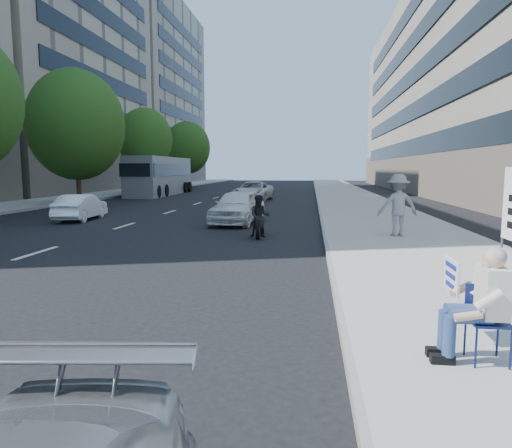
# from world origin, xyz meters

# --- Properties ---
(ground) EXTENTS (160.00, 160.00, 0.00)m
(ground) POSITION_xyz_m (0.00, 0.00, 0.00)
(ground) COLOR black
(ground) RESTS_ON ground
(near_sidewalk) EXTENTS (5.00, 120.00, 0.15)m
(near_sidewalk) POSITION_xyz_m (4.00, 20.00, 0.07)
(near_sidewalk) COLOR #A09E96
(near_sidewalk) RESTS_ON ground
(far_sidewalk) EXTENTS (4.50, 120.00, 0.15)m
(far_sidewalk) POSITION_xyz_m (-16.75, 20.00, 0.07)
(far_sidewalk) COLOR #A09E96
(far_sidewalk) RESTS_ON ground
(far_bldg_north) EXTENTS (22.00, 28.00, 28.00)m
(far_bldg_north) POSITION_xyz_m (-30.00, 62.00, 14.00)
(far_bldg_north) COLOR #B6AB89
(far_bldg_north) RESTS_ON ground
(near_building) EXTENTS (14.00, 70.00, 20.00)m
(near_building) POSITION_xyz_m (17.00, 32.00, 10.00)
(near_building) COLOR gray
(near_building) RESTS_ON ground
(tree_far_c) EXTENTS (6.00, 6.00, 8.47)m
(tree_far_c) POSITION_xyz_m (-13.70, 18.00, 5.02)
(tree_far_c) COLOR #382616
(tree_far_c) RESTS_ON ground
(tree_far_d) EXTENTS (4.80, 4.80, 7.65)m
(tree_far_d) POSITION_xyz_m (-13.70, 30.00, 4.89)
(tree_far_d) COLOR #382616
(tree_far_d) RESTS_ON ground
(tree_far_e) EXTENTS (5.40, 5.40, 7.89)m
(tree_far_e) POSITION_xyz_m (-13.70, 44.00, 4.78)
(tree_far_e) COLOR #382616
(tree_far_e) RESTS_ON ground
(seated_protester) EXTENTS (0.83, 1.11, 1.31)m
(seated_protester) POSITION_xyz_m (2.85, -4.33, 0.87)
(seated_protester) COLOR navy
(seated_protester) RESTS_ON near_sidewalk
(jogger) EXTENTS (1.38, 0.92, 1.99)m
(jogger) POSITION_xyz_m (3.76, 5.50, 1.15)
(jogger) COLOR gray
(jogger) RESTS_ON near_sidewalk
(white_sedan_near) EXTENTS (2.13, 4.36, 1.43)m
(white_sedan_near) POSITION_xyz_m (-2.08, 9.41, 0.72)
(white_sedan_near) COLOR white
(white_sedan_near) RESTS_ON ground
(white_sedan_mid) EXTENTS (1.57, 3.63, 1.16)m
(white_sedan_mid) POSITION_xyz_m (-9.33, 9.86, 0.58)
(white_sedan_mid) COLOR white
(white_sedan_mid) RESTS_ON ground
(white_sedan_far) EXTENTS (2.74, 5.13, 1.37)m
(white_sedan_far) POSITION_xyz_m (-3.14, 23.18, 0.69)
(white_sedan_far) COLOR silver
(white_sedan_far) RESTS_ON ground
(motorcycle) EXTENTS (0.75, 2.05, 1.42)m
(motorcycle) POSITION_xyz_m (-0.73, 5.73, 0.64)
(motorcycle) COLOR black
(motorcycle) RESTS_ON ground
(bus) EXTENTS (2.88, 12.11, 3.30)m
(bus) POSITION_xyz_m (-12.26, 29.76, 1.64)
(bus) COLOR slate
(bus) RESTS_ON ground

